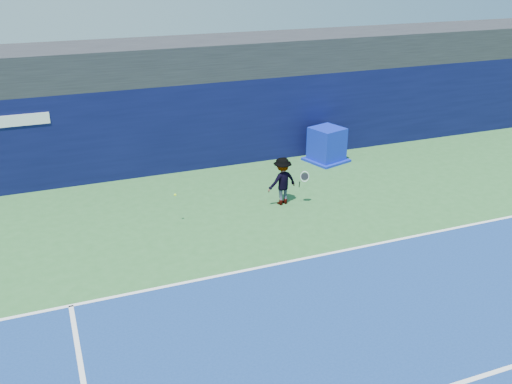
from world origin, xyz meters
The scene contains 7 objects.
ground centered at (0.00, 0.00, 0.00)m, with size 80.00×80.00×0.00m, color #2D642F.
baseline centered at (0.00, 3.00, 0.01)m, with size 24.00×0.10×0.01m, color white.
stadium_band centered at (0.00, 11.50, 3.60)m, with size 36.00×3.00×1.20m, color black.
back_wall_assembly centered at (0.00, 10.50, 1.50)m, with size 36.00×1.03×3.00m.
equipment_cart centered at (4.46, 9.18, 0.57)m, with size 1.62×1.62×1.24m.
tennis_player centered at (1.42, 6.29, 0.73)m, with size 1.24×0.73×1.46m.
tennis_ball centered at (-1.88, 6.10, 0.87)m, with size 0.07×0.07×0.07m.
Camera 1 is at (-5.08, -8.06, 7.03)m, focal length 40.00 mm.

